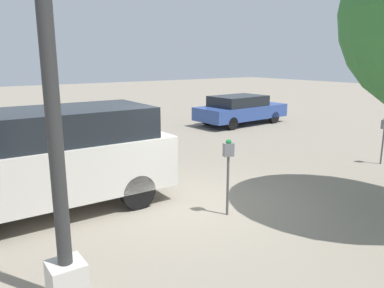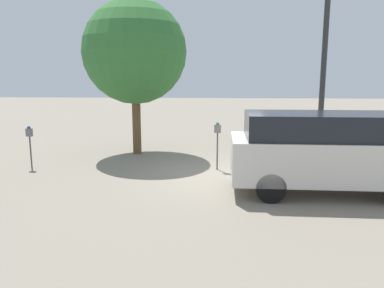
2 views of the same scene
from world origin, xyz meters
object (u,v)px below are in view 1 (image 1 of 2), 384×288
at_px(parking_meter_near, 228,160).
at_px(parked_van, 50,157).
at_px(parking_meter_far, 384,130).
at_px(lamp_post, 53,117).
at_px(car_distant, 240,109).

relative_size(parking_meter_near, parked_van, 0.32).
bearing_deg(parking_meter_far, parking_meter_near, 15.84).
height_order(parking_meter_near, lamp_post, lamp_post).
xyz_separation_m(parking_meter_far, parked_van, (8.87, -2.06, 0.10)).
distance_m(parking_meter_far, car_distant, 7.63).
height_order(parking_meter_near, parked_van, parked_van).
relative_size(parking_meter_near, lamp_post, 0.24).
relative_size(parking_meter_near, parking_meter_far, 1.11).
relative_size(parking_meter_near, car_distant, 0.33).
relative_size(parking_meter_far, lamp_post, 0.21).
xyz_separation_m(parking_meter_near, lamp_post, (3.45, 0.92, 1.26)).
xyz_separation_m(parking_meter_far, car_distant, (-1.26, -7.52, -0.31)).
bearing_deg(car_distant, parking_meter_far, -102.72).
distance_m(parking_meter_near, parked_van, 3.56).
distance_m(parking_meter_far, lamp_post, 9.73).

